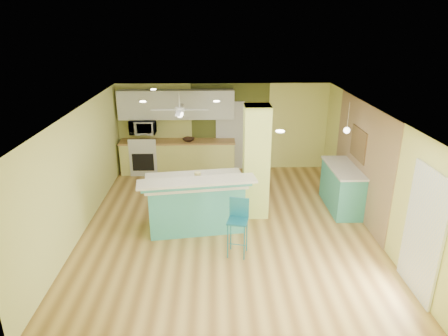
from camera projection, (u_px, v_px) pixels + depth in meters
The scene contains 23 objects.
floor at pixel (227, 225), 8.63m from camera, with size 6.00×7.00×0.01m, color olive.
ceiling at pixel (227, 110), 7.75m from camera, with size 6.00×7.00×0.01m, color white.
wall_back at pixel (223, 127), 11.47m from camera, with size 6.00×0.01×2.50m, color #E1E279.
wall_front at pixel (236, 272), 4.91m from camera, with size 6.00×0.01×2.50m, color #E1E279.
wall_left at pixel (80, 172), 8.12m from camera, with size 0.01×7.00×2.50m, color #E1E279.
wall_right at pixel (372, 169), 8.26m from camera, with size 0.01×7.00×2.50m, color #E1E279.
wood_panel at pixel (361, 160), 8.82m from camera, with size 0.02×3.40×2.50m, color #8E6E51.
olive_accent at pixel (230, 127), 11.46m from camera, with size 2.20×0.02×2.50m, color #4D5321.
interior_door at pixel (230, 136), 11.52m from camera, with size 0.82×0.05×2.00m, color silver.
french_door at pixel (423, 234), 6.18m from camera, with size 0.04×1.08×2.10m, color white.
column at pixel (256, 162), 8.68m from camera, with size 0.55×0.55×2.50m, color #C9D864.
kitchen_run at pixel (178, 156), 11.43m from camera, with size 3.25×0.63×0.94m.
stove at pixel (145, 157), 11.41m from camera, with size 0.76×0.66×1.08m.
upper_cabinets at pixel (176, 104), 11.03m from camera, with size 3.20×0.34×0.80m, color silver.
microwave at pixel (143, 127), 11.10m from camera, with size 0.70×0.48×0.39m, color white.
ceiling_fan at pixel (180, 110), 9.75m from camera, with size 1.41×1.41×0.61m.
pendant_lamp at pixel (347, 130), 8.73m from camera, with size 0.14×0.14×0.69m.
wall_decor at pixel (358, 144), 8.91m from camera, with size 0.03×0.90×0.70m, color brown.
peninsula at pixel (196, 202), 8.35m from camera, with size 2.36×1.52×1.24m.
bar_stool at pixel (238, 218), 7.34m from camera, with size 0.44×0.44×1.10m.
side_counter at pixel (342, 187), 9.22m from camera, with size 0.67×1.59×1.02m.
fruit_bowl at pixel (189, 140), 11.24m from camera, with size 0.33×0.33×0.08m, color #382017.
canister at pixel (198, 176), 8.15m from camera, with size 0.14×0.14×0.17m, color yellow.
Camera 1 is at (-0.25, -7.65, 4.17)m, focal length 32.00 mm.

